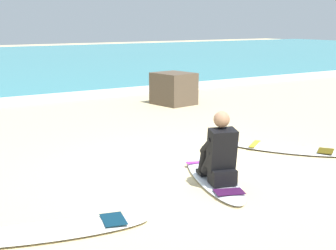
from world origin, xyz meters
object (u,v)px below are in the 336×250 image
surfboard_spare_near (48,231)px  shoreline_rock (174,89)px  surfer_seated (219,155)px  surfboard_main (213,177)px  surfboard_spare_far (287,149)px

surfboard_spare_near → shoreline_rock: 8.07m
surfer_seated → surfboard_main: bearing=66.6°
surfboard_main → surfboard_spare_near: same height
surfboard_spare_near → shoreline_rock: shoreline_rock is taller
surfer_seated → shoreline_rock: 6.50m
surfboard_main → shoreline_rock: shoreline_rock is taller
surfboard_spare_near → surfboard_spare_far: (4.48, 0.99, 0.00)m
surfboard_spare_near → shoreline_rock: size_ratio=2.24×
surfboard_spare_near → shoreline_rock: (5.45, 5.94, 0.38)m
surfer_seated → surfboard_spare_far: bearing=20.6°
surfer_seated → surfboard_spare_far: (2.08, 0.78, -0.40)m
surfboard_main → surfboard_spare_far: bearing=14.8°
surfboard_main → surfboard_spare_far: 2.04m
surfboard_main → surfboard_spare_far: same height
surfer_seated → shoreline_rock: surfer_seated is taller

